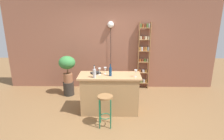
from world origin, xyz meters
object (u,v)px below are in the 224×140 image
wine_glass_left (100,70)px  bottle_sauce_amber (110,71)px  wine_glass_right (105,69)px  bar_stool (105,104)px  cookbook (96,73)px  bottle_spirits_clear (94,73)px  wine_glass_center (136,72)px  pendant_globe_light (111,26)px  plant_stool (69,88)px  spice_shelf (144,55)px  potted_plant (67,66)px

wine_glass_left → bottle_sauce_amber: bearing=-15.0°
wine_glass_right → bar_stool: bearing=-87.8°
bottle_sauce_amber → cookbook: bottle_sauce_amber is taller
bar_stool → bottle_spirits_clear: bearing=119.9°
wine_glass_center → pendant_globe_light: pendant_globe_light is taller
wine_glass_right → bottle_sauce_amber: bearing=-48.4°
bar_stool → plant_stool: size_ratio=1.71×
cookbook → wine_glass_right: bearing=-34.8°
plant_stool → pendant_globe_light: bearing=26.6°
spice_shelf → potted_plant: bearing=-165.3°
cookbook → pendant_globe_light: pendant_globe_light is taller
bottle_spirits_clear → wine_glass_left: bearing=63.3°
spice_shelf → wine_glass_left: size_ratio=12.40×
spice_shelf → bottle_spirits_clear: 2.16m
potted_plant → cookbook: size_ratio=3.59×
bottle_sauce_amber → pendant_globe_light: 1.84m
bottle_spirits_clear → spice_shelf: bearing=52.3°
spice_shelf → bottle_sauce_amber: size_ratio=7.16×
cookbook → bottle_sauce_amber: bearing=-52.2°
spice_shelf → potted_plant: (-2.20, -0.58, -0.19)m
plant_stool → bottle_sauce_amber: size_ratio=1.39×
bottle_sauce_amber → wine_glass_right: bottle_sauce_amber is taller
spice_shelf → cookbook: 1.94m
pendant_globe_light → bottle_sauce_amber: bearing=-89.1°
plant_stool → potted_plant: bearing=0.0°
potted_plant → bottle_sauce_amber: 1.59m
wine_glass_left → cookbook: size_ratio=0.78×
bar_stool → wine_glass_right: (-0.03, 0.70, 0.54)m
wine_glass_right → plant_stool: bearing=142.0°
bar_stool → plant_stool: 1.96m
spice_shelf → bar_stool: bearing=-116.5°
bottle_sauce_amber → wine_glass_center: (0.56, -0.07, 0.01)m
wine_glass_left → pendant_globe_light: bearing=81.8°
cookbook → wine_glass_center: bearing=-40.9°
bar_stool → cookbook: (-0.26, 0.74, 0.44)m
potted_plant → wine_glass_left: size_ratio=4.60×
potted_plant → bottle_spirits_clear: size_ratio=2.70×
potted_plant → bottle_spirits_clear: bearing=-52.1°
wine_glass_center → cookbook: size_ratio=0.78×
plant_stool → bottle_spirits_clear: bottle_spirits_clear is taller
bar_stool → wine_glass_center: size_ratio=4.12×
potted_plant → wine_glass_right: (1.11, -0.86, 0.15)m
cookbook → pendant_globe_light: bearing=50.7°
bar_stool → pendant_globe_light: 2.60m
plant_stool → wine_glass_center: 2.24m
plant_stool → wine_glass_left: wine_glass_left is taller
spice_shelf → cookbook: (-1.33, -1.41, -0.13)m
bar_stool → plant_stool: bar_stool is taller
bottle_spirits_clear → pendant_globe_light: size_ratio=0.14×
bar_stool → bottle_sauce_amber: (0.09, 0.57, 0.53)m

